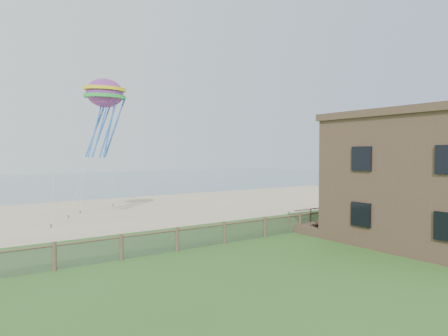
# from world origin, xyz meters

# --- Properties ---
(ground) EXTENTS (160.00, 160.00, 0.00)m
(ground) POSITION_xyz_m (0.00, 0.00, 0.00)
(ground) COLOR #2E5A1E
(ground) RESTS_ON ground
(sand_beach) EXTENTS (72.00, 20.00, 0.02)m
(sand_beach) POSITION_xyz_m (0.00, 22.00, 0.00)
(sand_beach) COLOR tan
(sand_beach) RESTS_ON ground
(ocean) EXTENTS (160.00, 68.00, 0.02)m
(ocean) POSITION_xyz_m (0.00, 66.00, 0.00)
(ocean) COLOR slate
(ocean) RESTS_ON ground
(chainlink_fence) EXTENTS (36.20, 0.20, 1.25)m
(chainlink_fence) POSITION_xyz_m (0.00, 6.00, 0.55)
(chainlink_fence) COLOR #4E3A2B
(chainlink_fence) RESTS_ON ground
(motel_deck) EXTENTS (15.00, 2.00, 0.50)m
(motel_deck) POSITION_xyz_m (13.00, 5.00, 0.25)
(motel_deck) COLOR brown
(motel_deck) RESTS_ON ground
(picnic_table) EXTENTS (1.96, 1.70, 0.70)m
(picnic_table) POSITION_xyz_m (6.82, 5.00, 0.35)
(picnic_table) COLOR brown
(picnic_table) RESTS_ON ground
(octopus_kite) EXTENTS (3.37, 2.56, 6.48)m
(octopus_kite) POSITION_xyz_m (-2.88, 17.37, 7.93)
(octopus_kite) COLOR #E24123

